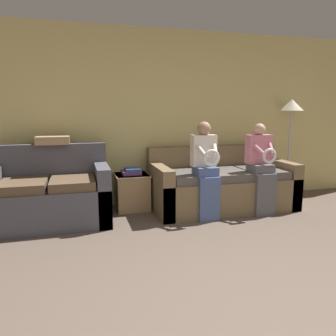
% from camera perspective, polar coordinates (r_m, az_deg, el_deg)
% --- Properties ---
extents(wall_back, '(7.98, 0.06, 2.55)m').
position_cam_1_polar(wall_back, '(4.93, -1.93, 8.65)').
color(wall_back, '#DBCC7F').
rests_on(wall_back, ground_plane).
extents(couch_main, '(2.00, 0.96, 0.86)m').
position_cam_1_polar(couch_main, '(4.80, 9.18, -3.02)').
color(couch_main, brown).
rests_on(couch_main, ground_plane).
extents(couch_side, '(1.42, 0.86, 0.97)m').
position_cam_1_polar(couch_side, '(4.32, -19.81, -4.52)').
color(couch_side, '#4C4C56').
rests_on(couch_side, ground_plane).
extents(child_left_seated, '(0.33, 0.38, 1.25)m').
position_cam_1_polar(child_left_seated, '(4.21, 6.61, 0.32)').
color(child_left_seated, '#475B8E').
rests_on(child_left_seated, ground_plane).
extents(child_right_seated, '(0.35, 0.37, 1.22)m').
position_cam_1_polar(child_right_seated, '(4.57, 15.96, 0.43)').
color(child_right_seated, '#56565B').
rests_on(child_right_seated, ground_plane).
extents(side_shelf, '(0.47, 0.49, 0.50)m').
position_cam_1_polar(side_shelf, '(4.69, -6.29, -4.01)').
color(side_shelf, tan).
rests_on(side_shelf, ground_plane).
extents(book_stack, '(0.26, 0.27, 0.09)m').
position_cam_1_polar(book_stack, '(4.63, -6.37, -0.59)').
color(book_stack, '#7A4284').
rests_on(book_stack, side_shelf).
extents(floor_lamp, '(0.36, 0.36, 1.56)m').
position_cam_1_polar(floor_lamp, '(5.59, 20.68, 8.85)').
color(floor_lamp, '#2D2B28').
rests_on(floor_lamp, ground_plane).
extents(throw_pillow, '(0.41, 0.41, 0.10)m').
position_cam_1_polar(throw_pillow, '(4.50, -19.37, 4.66)').
color(throw_pillow, '#A38460').
rests_on(throw_pillow, couch_side).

